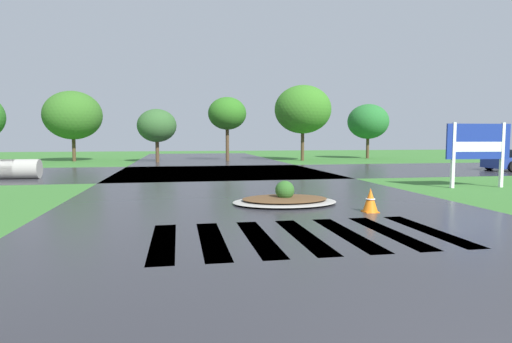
{
  "coord_description": "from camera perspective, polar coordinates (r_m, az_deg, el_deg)",
  "views": [
    {
      "loc": [
        -2.4,
        -2.19,
        1.93
      ],
      "look_at": [
        -0.21,
        9.65,
        0.96
      ],
      "focal_mm": 29.56,
      "sensor_mm": 36.0,
      "label": 1
    }
  ],
  "objects": [
    {
      "name": "asphalt_cross_road",
      "position": [
        23.94,
        -4.69,
        -0.04
      ],
      "size": [
        90.0,
        10.41,
        0.01
      ],
      "primitive_type": "cube",
      "color": "#2B2B30",
      "rests_on": "ground"
    },
    {
      "name": "drainage_pipe_stack",
      "position": [
        22.9,
        -30.44,
        0.28
      ],
      "size": [
        2.72,
        0.98,
        0.92
      ],
      "color": "#9E9B93",
      "rests_on": "ground"
    },
    {
      "name": "crosswalk_stripes",
      "position": [
        8.43,
        6.43,
        -8.63
      ],
      "size": [
        5.85,
        3.07,
        0.01
      ],
      "color": "white",
      "rests_on": "ground"
    },
    {
      "name": "traffic_cone",
      "position": [
        11.32,
        15.22,
        -3.82
      ],
      "size": [
        0.4,
        0.4,
        0.63
      ],
      "color": "orange",
      "rests_on": "ground"
    },
    {
      "name": "median_island",
      "position": [
        12.36,
        3.91,
        -3.78
      ],
      "size": [
        3.07,
        2.23,
        0.68
      ],
      "color": "#9E9B93",
      "rests_on": "ground"
    },
    {
      "name": "estate_billboard",
      "position": [
        18.34,
        27.86,
        3.23
      ],
      "size": [
        2.6,
        0.25,
        2.52
      ],
      "rotation": [
        0.0,
        0.0,
        3.08
      ],
      "color": "white",
      "rests_on": "ground"
    },
    {
      "name": "background_treeline",
      "position": [
        35.58,
        -11.14,
        7.43
      ],
      "size": [
        37.0,
        6.93,
        6.32
      ],
      "color": "#4C3823",
      "rests_on": "ground"
    },
    {
      "name": "asphalt_roadway",
      "position": [
        12.57,
        0.66,
        -4.21
      ],
      "size": [
        11.57,
        80.0,
        0.01
      ],
      "primitive_type": "cube",
      "color": "#2B2B30",
      "rests_on": "ground"
    }
  ]
}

